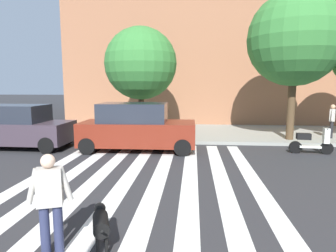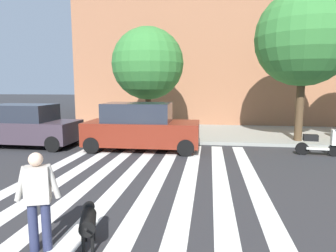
# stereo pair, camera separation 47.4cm
# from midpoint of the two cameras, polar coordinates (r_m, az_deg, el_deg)

# --- Properties ---
(ground_plane) EXTENTS (160.00, 160.00, 0.00)m
(ground_plane) POSITION_cam_midpoint_polar(r_m,az_deg,el_deg) (6.79, -10.08, -15.48)
(ground_plane) COLOR #2B2B2D
(sidewalk_far) EXTENTS (80.00, 6.00, 0.15)m
(sidewalk_far) POSITION_cam_midpoint_polar(r_m,az_deg,el_deg) (16.48, -0.88, -1.22)
(sidewalk_far) COLOR gray
(sidewalk_far) RESTS_ON ground_plane
(crosswalk_stripes) EXTENTS (6.75, 13.75, 0.01)m
(crosswalk_stripes) POSITION_cam_midpoint_polar(r_m,az_deg,el_deg) (6.78, -9.98, -15.46)
(crosswalk_stripes) COLOR silver
(crosswalk_stripes) RESTS_ON ground_plane
(parked_car_near_curb) EXTENTS (4.53, 2.07, 1.87)m
(parked_car_near_curb) POSITION_cam_midpoint_polar(r_m,az_deg,el_deg) (14.28, -28.39, -0.16)
(parked_car_near_curb) COLOR #3C313C
(parked_car_near_curb) RESTS_ON ground_plane
(parked_car_behind_first) EXTENTS (4.74, 2.11, 1.97)m
(parked_car_behind_first) POSITION_cam_midpoint_polar(r_m,az_deg,el_deg) (12.19, -7.25, -0.30)
(parked_car_behind_first) COLOR maroon
(parked_car_behind_first) RESTS_ON ground_plane
(parked_scooter) EXTENTS (1.63, 0.52, 1.11)m
(parked_scooter) POSITION_cam_midpoint_polar(r_m,az_deg,el_deg) (12.74, 25.32, -2.83)
(parked_scooter) COLOR black
(parked_scooter) RESTS_ON ground_plane
(street_tree_nearest) EXTENTS (3.73, 3.73, 5.54)m
(street_tree_nearest) POSITION_cam_midpoint_polar(r_m,az_deg,el_deg) (15.48, -6.25, 12.03)
(street_tree_nearest) COLOR #4C3823
(street_tree_nearest) RESTS_ON sidewalk_far
(street_tree_middle) EXTENTS (4.30, 4.30, 6.80)m
(street_tree_middle) POSITION_cam_midpoint_polar(r_m,az_deg,el_deg) (14.90, 22.75, 15.42)
(street_tree_middle) COLOR #4C3823
(street_tree_middle) RESTS_ON sidewalk_far
(pedestrian_dog_walker) EXTENTS (0.69, 0.36, 1.64)m
(pedestrian_dog_walker) POSITION_cam_midpoint_polar(r_m,az_deg,el_deg) (5.13, -24.64, -12.83)
(pedestrian_dog_walker) COLOR #282D4C
(pedestrian_dog_walker) RESTS_ON ground_plane
(dog_on_leash) EXTENTS (0.48, 0.96, 0.65)m
(dog_on_leash) POSITION_cam_midpoint_polar(r_m,az_deg,el_deg) (5.23, -15.69, -17.71)
(dog_on_leash) COLOR black
(dog_on_leash) RESTS_ON ground_plane
(pedestrian_bystander) EXTENTS (0.39, 0.67, 1.64)m
(pedestrian_bystander) POSITION_cam_midpoint_polar(r_m,az_deg,el_deg) (16.11, 28.73, 1.19)
(pedestrian_bystander) COLOR black
(pedestrian_bystander) RESTS_ON sidewalk_far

